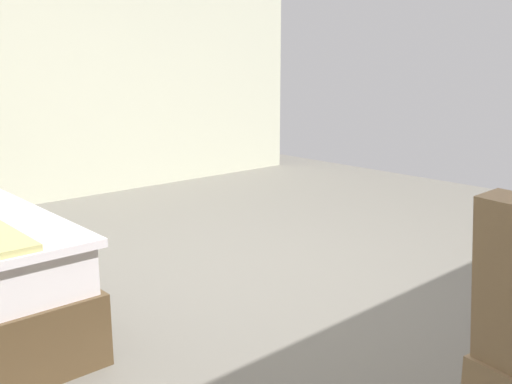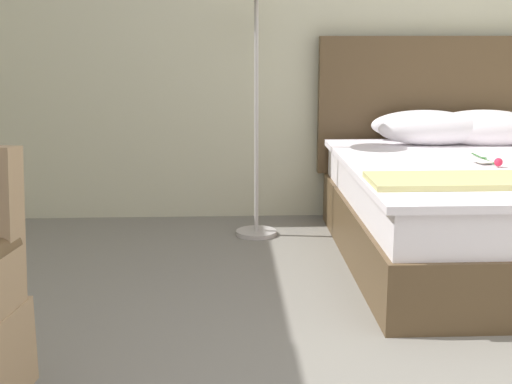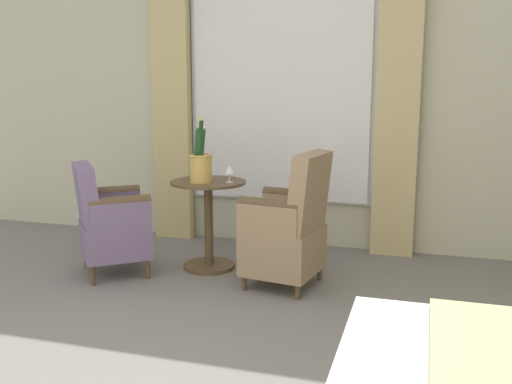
{
  "view_description": "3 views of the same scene",
  "coord_description": "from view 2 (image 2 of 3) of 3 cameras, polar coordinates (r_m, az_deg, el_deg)",
  "views": [
    {
      "loc": [
        -2.49,
        2.17,
        1.37
      ],
      "look_at": [
        -0.87,
        0.7,
        0.88
      ],
      "focal_mm": 40.0,
      "sensor_mm": 36.0,
      "label": 1
    },
    {
      "loc": [
        -0.97,
        -1.97,
        1.38
      ],
      "look_at": [
        -0.86,
        0.61,
        0.79
      ],
      "focal_mm": 50.0,
      "sensor_mm": 36.0,
      "label": 2
    },
    {
      "loc": [
        1.92,
        1.28,
        1.45
      ],
      "look_at": [
        -0.64,
        0.51,
        0.95
      ],
      "focal_mm": 40.0,
      "sensor_mm": 36.0,
      "label": 3
    }
  ],
  "objects": [
    {
      "name": "wall_headboard_side",
      "position": [
        5.38,
        8.1,
        13.42
      ],
      "size": [
        6.33,
        0.12,
        2.89
      ],
      "color": "beige",
      "rests_on": "ground"
    },
    {
      "name": "floor_lamp_brass",
      "position": [
        4.73,
        0.03,
        14.92
      ],
      "size": [
        0.38,
        0.38,
        1.8
      ],
      "color": "#B7B1AE",
      "rests_on": "ground"
    },
    {
      "name": "bed",
      "position": [
        4.58,
        18.23,
        -0.68
      ],
      "size": [
        1.87,
        2.19,
        1.34
      ],
      "color": "brown",
      "rests_on": "ground"
    }
  ]
}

